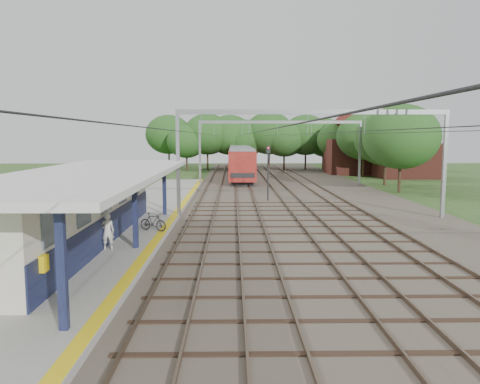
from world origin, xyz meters
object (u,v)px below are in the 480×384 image
object	(u,v)px
bicycle	(153,222)
signal_post	(268,166)
train	(240,159)
person	(107,231)

from	to	relation	value
bicycle	signal_post	xyz separation A→B (m)	(7.10, 13.67, 2.08)
train	signal_post	xyz separation A→B (m)	(1.85, -29.37, 0.72)
person	train	size ratio (longest dim) A/B	0.04
signal_post	bicycle	bearing A→B (deg)	-133.44
person	signal_post	size ratio (longest dim) A/B	0.36
person	signal_post	distance (m)	19.75
train	person	bearing A→B (deg)	-97.91
bicycle	train	bearing A→B (deg)	17.89
person	bicycle	bearing A→B (deg)	-123.92
person	signal_post	xyz separation A→B (m)	(8.40, 17.79, 1.74)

